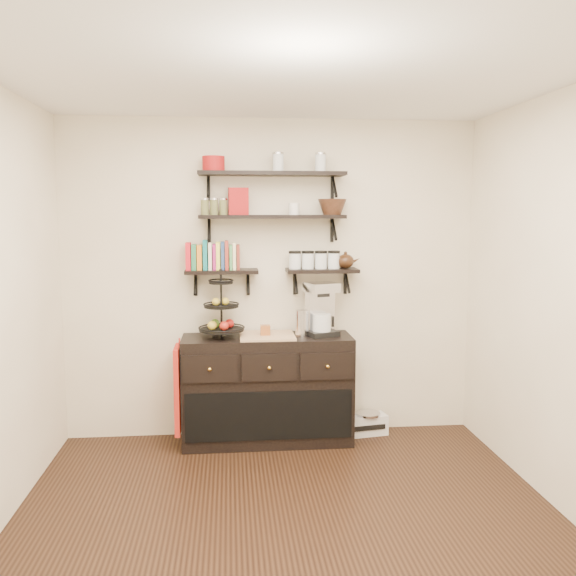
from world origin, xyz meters
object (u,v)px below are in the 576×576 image
Objects in this scene: fruit_stand at (222,315)px; coffee_maker at (321,310)px; sideboard at (267,389)px; radio at (368,423)px.

fruit_stand is 1.22× the size of coffee_maker.
fruit_stand is at bearing 179.37° from sideboard.
coffee_maker is (0.45, 0.03, 0.66)m from sideboard.
sideboard is at bearing 164.02° from coffee_maker.
sideboard is 3.15× the size of coffee_maker.
sideboard is 0.73m from fruit_stand.
fruit_stand reaches higher than radio.
sideboard reaches higher than radio.
fruit_stand is (-0.37, 0.00, 0.63)m from sideboard.
radio is at bearing 5.48° from sideboard.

